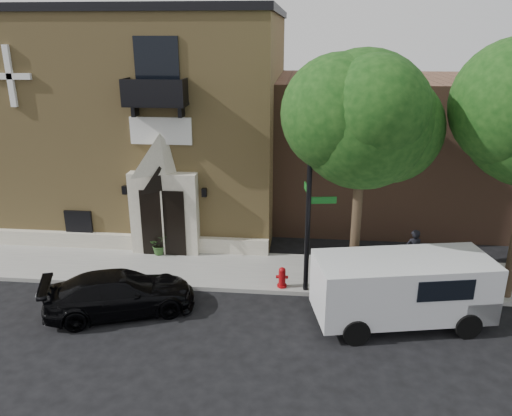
{
  "coord_description": "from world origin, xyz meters",
  "views": [
    {
      "loc": [
        4.29,
        -14.79,
        8.27
      ],
      "look_at": [
        2.6,
        2.0,
        2.36
      ],
      "focal_mm": 35.0,
      "sensor_mm": 36.0,
      "label": 1
    }
  ],
  "objects_px": {
    "black_sedan": "(120,293)",
    "street_sign": "(309,203)",
    "fire_hydrant": "(282,277)",
    "dumpster": "(428,270)",
    "cargo_van": "(408,287)",
    "pedestrian_near": "(413,252)"
  },
  "relations": [
    {
      "from": "cargo_van",
      "to": "pedestrian_near",
      "type": "relative_size",
      "value": 3.25
    },
    {
      "from": "cargo_van",
      "to": "street_sign",
      "type": "relative_size",
      "value": 0.89
    },
    {
      "from": "black_sedan",
      "to": "dumpster",
      "type": "bearing_deg",
      "value": -97.43
    },
    {
      "from": "street_sign",
      "to": "dumpster",
      "type": "bearing_deg",
      "value": -1.8
    },
    {
      "from": "dumpster",
      "to": "pedestrian_near",
      "type": "xyz_separation_m",
      "value": [
        -0.3,
        1.07,
        0.18
      ]
    },
    {
      "from": "street_sign",
      "to": "fire_hydrant",
      "type": "relative_size",
      "value": 8.45
    },
    {
      "from": "pedestrian_near",
      "to": "street_sign",
      "type": "bearing_deg",
      "value": 9.18
    },
    {
      "from": "fire_hydrant",
      "to": "pedestrian_near",
      "type": "xyz_separation_m",
      "value": [
        4.55,
        1.47,
        0.48
      ]
    },
    {
      "from": "street_sign",
      "to": "fire_hydrant",
      "type": "height_order",
      "value": "street_sign"
    },
    {
      "from": "dumpster",
      "to": "pedestrian_near",
      "type": "distance_m",
      "value": 1.12
    },
    {
      "from": "black_sedan",
      "to": "cargo_van",
      "type": "bearing_deg",
      "value": -108.58
    },
    {
      "from": "black_sedan",
      "to": "cargo_van",
      "type": "xyz_separation_m",
      "value": [
        8.75,
        0.3,
        0.51
      ]
    },
    {
      "from": "black_sedan",
      "to": "street_sign",
      "type": "relative_size",
      "value": 0.75
    },
    {
      "from": "fire_hydrant",
      "to": "pedestrian_near",
      "type": "relative_size",
      "value": 0.43
    },
    {
      "from": "cargo_van",
      "to": "dumpster",
      "type": "relative_size",
      "value": 2.71
    },
    {
      "from": "fire_hydrant",
      "to": "dumpster",
      "type": "relative_size",
      "value": 0.36
    },
    {
      "from": "black_sedan",
      "to": "pedestrian_near",
      "type": "xyz_separation_m",
      "value": [
        9.48,
        3.35,
        0.32
      ]
    },
    {
      "from": "cargo_van",
      "to": "dumpster",
      "type": "xyz_separation_m",
      "value": [
        1.03,
        1.98,
        -0.36
      ]
    },
    {
      "from": "black_sedan",
      "to": "street_sign",
      "type": "bearing_deg",
      "value": -93.28
    },
    {
      "from": "fire_hydrant",
      "to": "street_sign",
      "type": "bearing_deg",
      "value": -6.07
    },
    {
      "from": "pedestrian_near",
      "to": "cargo_van",
      "type": "bearing_deg",
      "value": 62.96
    },
    {
      "from": "fire_hydrant",
      "to": "pedestrian_near",
      "type": "distance_m",
      "value": 4.8
    }
  ]
}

